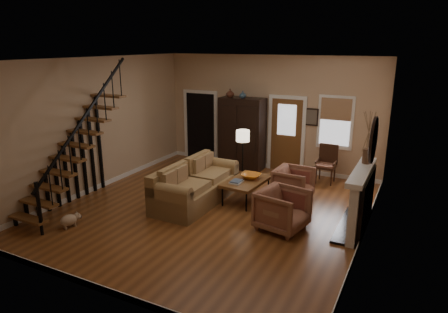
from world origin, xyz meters
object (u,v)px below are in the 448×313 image
at_px(armoire, 242,133).
at_px(side_chair, 326,164).
at_px(armchair_left, 282,210).
at_px(sofa, 196,184).
at_px(coffee_table, 246,190).
at_px(floor_lamp, 243,159).
at_px(armchair_right, 294,184).

height_order(armoire, side_chair, armoire).
bearing_deg(side_chair, armchair_left, -92.21).
xyz_separation_m(sofa, coffee_table, (1.00, 0.64, -0.20)).
distance_m(floor_lamp, side_chair, 2.27).
xyz_separation_m(armoire, side_chair, (2.55, -0.20, -0.54)).
relative_size(armoire, armchair_left, 2.31).
xyz_separation_m(armoire, armchair_right, (2.14, -1.73, -0.66)).
bearing_deg(sofa, floor_lamp, 70.88).
distance_m(armchair_right, floor_lamp, 1.52).
relative_size(sofa, side_chair, 2.40).
relative_size(armchair_left, side_chair, 0.89).
distance_m(armoire, floor_lamp, 1.65).
distance_m(sofa, armchair_left, 2.30).
height_order(armoire, armchair_right, armoire).
height_order(armchair_left, floor_lamp, floor_lamp).
bearing_deg(floor_lamp, armoire, 114.96).
bearing_deg(floor_lamp, armchair_right, -10.16).
height_order(sofa, armchair_left, sofa).
bearing_deg(armoire, armchair_left, -54.29).
bearing_deg(armoire, sofa, -86.74).
bearing_deg(side_chair, armchair_right, -104.91).
height_order(sofa, coffee_table, sofa).
bearing_deg(armchair_left, armchair_right, 20.31).
bearing_deg(armchair_left, floor_lamp, 52.89).
bearing_deg(armoire, side_chair, -4.48).
bearing_deg(sofa, side_chair, 49.32).
bearing_deg(armoire, armchair_right, -39.00).
bearing_deg(coffee_table, sofa, -147.25).
bearing_deg(armchair_right, floor_lamp, 82.40).
bearing_deg(coffee_table, armoire, 116.85).
height_order(sofa, floor_lamp, floor_lamp).
height_order(coffee_table, armchair_right, armchair_right).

